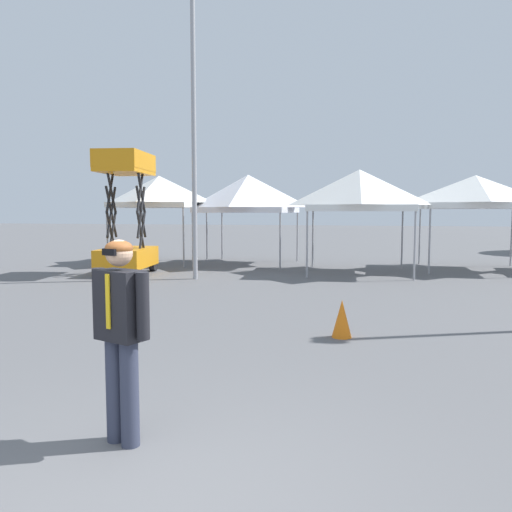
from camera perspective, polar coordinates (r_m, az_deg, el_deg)
name	(u,v)px	position (r m, az deg, el deg)	size (l,w,h in m)	color
ground_plane	(133,507)	(3.95, -13.67, -25.81)	(140.00, 140.00, 0.00)	#5B5B5E
canopy_tent_behind_right	(159,192)	(20.27, -10.86, 7.12)	(3.23, 3.23, 3.40)	#9E9EA3
canopy_tent_far_right	(248,194)	(19.24, -0.91, 7.04)	(3.50, 3.50, 3.39)	#9E9EA3
canopy_tent_left_of_center	(359,190)	(16.83, 11.56, 7.25)	(3.48, 3.48, 3.36)	#9E9EA3
canopy_tent_right_of_center	(475,192)	(18.91, 23.49, 6.63)	(3.42, 3.42, 3.24)	#9E9EA3
scissor_lift	(127,237)	(16.70, -14.38, 2.04)	(1.70, 2.47, 3.87)	black
person_foreground	(121,327)	(4.51, -15.02, -7.69)	(0.62, 0.37, 1.78)	#33384C
light_pole_near_lift	(194,109)	(15.38, -7.06, 16.17)	(0.36, 0.36, 8.84)	#9E9EA3
traffic_cone_lot_center	(342,319)	(8.26, 9.66, -6.98)	(0.32, 0.32, 0.61)	orange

